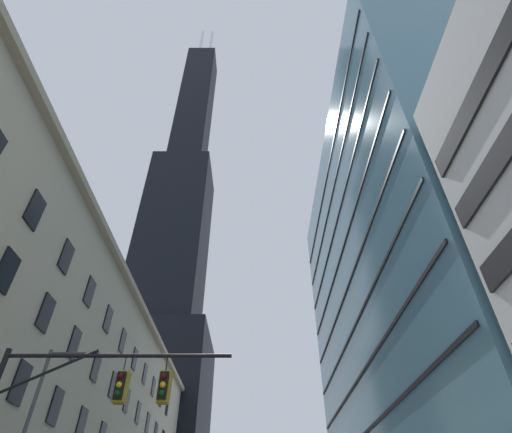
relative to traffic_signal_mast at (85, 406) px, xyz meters
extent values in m
cube|color=#B2A88E|center=(-16.23, 25.21, 6.42)|extent=(17.59, 71.27, 22.61)
cube|color=#9E937A|center=(-7.18, 25.21, 17.02)|extent=(0.70, 71.27, 0.60)
cube|color=black|center=(-7.38, 8.58, 3.32)|extent=(0.14, 1.40, 2.20)
cube|color=black|center=(-7.38, 13.58, 3.32)|extent=(0.14, 1.40, 2.20)
cube|color=black|center=(-7.38, 18.58, 3.32)|extent=(0.14, 1.40, 2.20)
cube|color=black|center=(-7.38, 3.58, 7.52)|extent=(0.14, 1.40, 2.20)
cube|color=black|center=(-7.38, 8.58, 7.52)|extent=(0.14, 1.40, 2.20)
cube|color=black|center=(-7.38, 13.58, 7.52)|extent=(0.14, 1.40, 2.20)
cube|color=black|center=(-7.38, 18.58, 7.52)|extent=(0.14, 1.40, 2.20)
cube|color=black|center=(-7.38, 23.58, 7.52)|extent=(0.14, 1.40, 2.20)
cube|color=black|center=(-7.38, 28.58, 7.52)|extent=(0.14, 1.40, 2.20)
cube|color=black|center=(-7.38, 33.58, 7.52)|extent=(0.14, 1.40, 2.20)
cube|color=black|center=(-7.38, 38.58, 7.52)|extent=(0.14, 1.40, 2.20)
cube|color=black|center=(-7.38, 43.58, 7.52)|extent=(0.14, 1.40, 2.20)
cube|color=black|center=(-7.38, 3.58, 11.72)|extent=(0.14, 1.40, 2.20)
cube|color=black|center=(-7.38, 8.58, 11.72)|extent=(0.14, 1.40, 2.20)
cube|color=black|center=(-7.38, 13.58, 11.72)|extent=(0.14, 1.40, 2.20)
cube|color=black|center=(-7.38, 18.58, 11.72)|extent=(0.14, 1.40, 2.20)
cube|color=black|center=(-7.38, 23.58, 11.72)|extent=(0.14, 1.40, 2.20)
cube|color=black|center=(-7.38, 28.58, 11.72)|extent=(0.14, 1.40, 2.20)
cube|color=black|center=(-7.38, 33.58, 11.72)|extent=(0.14, 1.40, 2.20)
cube|color=black|center=(-7.38, 38.58, 11.72)|extent=(0.14, 1.40, 2.20)
cube|color=black|center=(-7.38, 43.58, 11.72)|extent=(0.14, 1.40, 2.20)
cube|color=black|center=(-7.38, 48.58, 11.72)|extent=(0.14, 1.40, 2.20)
cube|color=black|center=(-16.03, 70.49, 13.25)|extent=(23.50, 23.50, 36.26)
cube|color=black|center=(-16.03, 70.49, 57.75)|extent=(16.45, 16.45, 52.74)
cube|color=black|center=(-16.03, 70.49, 117.08)|extent=(10.57, 10.57, 65.93)
cylinder|color=silver|center=(-18.15, 70.49, 162.16)|extent=(1.20, 1.20, 24.22)
cylinder|color=silver|center=(-13.92, 70.49, 162.16)|extent=(1.20, 1.20, 24.22)
cube|color=black|center=(14.52, -6.65, 10.12)|extent=(0.16, 10.74, 1.10)
cube|color=teal|center=(22.53, 19.95, 15.84)|extent=(15.92, 40.27, 41.44)
cube|color=black|center=(14.53, 19.95, 3.12)|extent=(0.12, 39.27, 0.24)
cube|color=black|center=(14.53, 19.95, 7.12)|extent=(0.12, 39.27, 0.24)
cube|color=black|center=(14.53, 19.95, 11.12)|extent=(0.12, 39.27, 0.24)
cube|color=black|center=(14.53, 19.95, 15.12)|extent=(0.12, 39.27, 0.24)
cube|color=black|center=(14.53, 19.95, 19.12)|extent=(0.12, 39.27, 0.24)
cube|color=black|center=(14.53, 19.95, 23.12)|extent=(0.12, 39.27, 0.24)
cube|color=black|center=(14.53, 19.95, 27.12)|extent=(0.12, 39.27, 0.24)
cube|color=black|center=(14.53, 19.95, 31.12)|extent=(0.12, 39.27, 0.24)
cylinder|color=black|center=(0.83, -0.05, 1.69)|extent=(8.17, 0.14, 0.14)
cylinder|color=black|center=(-1.62, -0.05, 1.09)|extent=(3.35, 0.10, 1.69)
cylinder|color=black|center=(1.10, -0.05, 1.39)|extent=(0.04, 0.04, 0.60)
cube|color=black|center=(1.10, -0.05, 0.64)|extent=(0.30, 0.30, 0.90)
cube|color=olive|center=(1.10, 0.12, 0.64)|extent=(0.40, 0.40, 1.04)
sphere|color=#450808|center=(1.10, -0.21, 0.92)|extent=(0.20, 0.20, 0.20)
sphere|color=yellow|center=(1.10, -0.21, 0.64)|extent=(0.20, 0.20, 0.20)
sphere|color=#083D10|center=(1.10, -0.21, 0.36)|extent=(0.20, 0.20, 0.20)
cylinder|color=black|center=(2.60, -0.05, 1.39)|extent=(0.04, 0.04, 0.60)
cube|color=black|center=(2.60, -0.05, 0.64)|extent=(0.30, 0.30, 0.90)
cube|color=olive|center=(2.60, 0.12, 0.64)|extent=(0.40, 0.40, 1.04)
sphere|color=#450808|center=(2.60, -0.21, 0.92)|extent=(0.20, 0.20, 0.20)
sphere|color=yellow|center=(2.60, -0.21, 0.64)|extent=(0.20, 0.20, 0.20)
sphere|color=#083D10|center=(2.60, -0.21, 0.36)|extent=(0.20, 0.20, 0.20)
cylinder|color=#47474C|center=(-3.61, 5.49, 3.85)|extent=(2.01, 0.10, 0.10)
ellipsoid|color=#EFE5C6|center=(-2.60, 5.49, 3.75)|extent=(0.56, 0.32, 0.24)
camera|label=1|loc=(5.80, -14.31, -3.48)|focal=27.68mm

